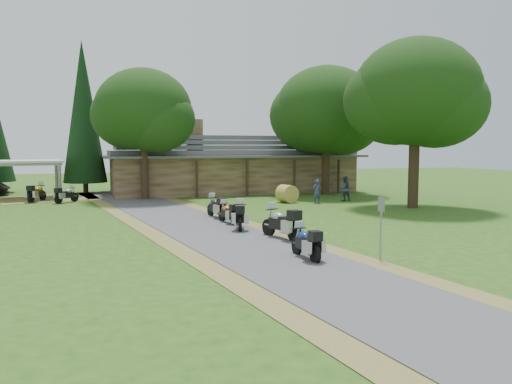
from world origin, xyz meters
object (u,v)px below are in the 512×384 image
object	(u,v)px
lodge	(231,163)
motorcycle_row_d	(228,212)
motorcycle_row_c	(240,215)
motorcycle_carport_a	(37,192)
motorcycle_row_a	(306,241)
motorcycle_row_b	(281,222)
motorcycle_carport_b	(67,194)
carport	(15,180)
motorcycle_row_e	(216,206)
hay_bale	(287,194)

from	to	relation	value
lodge	motorcycle_row_d	distance (m)	18.42
motorcycle_row_c	motorcycle_carport_a	bearing A→B (deg)	49.07
lodge	motorcycle_row_c	bearing A→B (deg)	-104.63
motorcycle_row_a	motorcycle_row_b	world-z (taller)	motorcycle_row_b
motorcycle_row_c	motorcycle_row_d	distance (m)	1.91
motorcycle_carport_a	motorcycle_carport_b	bearing A→B (deg)	-99.62
motorcycle_row_b	motorcycle_row_c	bearing A→B (deg)	-0.28
lodge	carport	size ratio (longest dim) A/B	3.25
motorcycle_row_e	motorcycle_row_b	bearing A→B (deg)	178.57
motorcycle_row_d	motorcycle_carport_a	size ratio (longest dim) A/B	0.86
carport	motorcycle_row_c	bearing A→B (deg)	-63.96
motorcycle_row_c	hay_bale	bearing A→B (deg)	-16.60
lodge	motorcycle_row_b	bearing A→B (deg)	-100.53
motorcycle_row_b	motorcycle_carport_a	size ratio (longest dim) A/B	1.08
motorcycle_row_a	hay_bale	distance (m)	17.51
motorcycle_row_e	motorcycle_carport_b	size ratio (longest dim) A/B	1.06
lodge	carport	xyz separation A→B (m)	(-16.95, -1.07, -1.02)
carport	motorcycle_carport_b	world-z (taller)	carport
motorcycle_row_c	lodge	bearing A→B (deg)	1.75
motorcycle_row_c	motorcycle_carport_b	xyz separation A→B (m)	(-8.17, 14.50, -0.08)
hay_bale	motorcycle_row_a	bearing A→B (deg)	-110.01
motorcycle_row_b	motorcycle_row_d	distance (m)	4.91
motorcycle_row_e	motorcycle_row_c	bearing A→B (deg)	171.86
carport	motorcycle_row_a	bearing A→B (deg)	-70.80
motorcycle_row_d	motorcycle_row_a	bearing A→B (deg)	171.24
motorcycle_row_a	motorcycle_row_e	distance (m)	10.77
motorcycle_carport_b	motorcycle_row_a	bearing A→B (deg)	-112.00
motorcycle_row_e	motorcycle_carport_a	world-z (taller)	motorcycle_carport_a
motorcycle_row_d	hay_bale	size ratio (longest dim) A/B	1.38
motorcycle_row_d	motorcycle_carport_a	world-z (taller)	motorcycle_carport_a
motorcycle_carport_a	hay_bale	size ratio (longest dim) A/B	1.61
motorcycle_row_b	motorcycle_carport_a	bearing A→B (deg)	12.61
motorcycle_row_b	motorcycle_carport_b	distance (m)	19.63
motorcycle_row_a	motorcycle_row_c	distance (m)	6.69
motorcycle_row_a	motorcycle_carport_b	distance (m)	22.83
motorcycle_row_b	hay_bale	world-z (taller)	motorcycle_row_b
motorcycle_row_b	motorcycle_row_d	bearing A→B (deg)	-6.27
motorcycle_row_d	motorcycle_row_e	bearing A→B (deg)	-9.65
motorcycle_row_b	lodge	bearing A→B (deg)	-28.55
motorcycle_row_e	motorcycle_carport_a	bearing A→B (deg)	30.26
motorcycle_row_d	hay_bale	bearing A→B (deg)	-50.74
motorcycle_row_e	hay_bale	xyz separation A→B (m)	(6.48, 5.69, -0.03)
hay_bale	carport	bearing A→B (deg)	154.56
motorcycle_row_b	motorcycle_row_a	bearing A→B (deg)	153.28
motorcycle_row_c	motorcycle_carport_a	size ratio (longest dim) A/B	1.01
motorcycle_row_b	motorcycle_carport_b	world-z (taller)	motorcycle_row_b
motorcycle_row_e	motorcycle_row_d	bearing A→B (deg)	171.74
lodge	motorcycle_carport_b	size ratio (longest dim) A/B	12.06
motorcycle_row_e	motorcycle_carport_a	xyz separation A→B (m)	(-10.03, 11.78, 0.03)
carport	motorcycle_row_e	bearing A→B (deg)	-57.50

